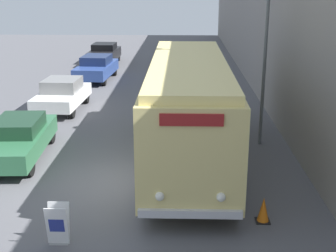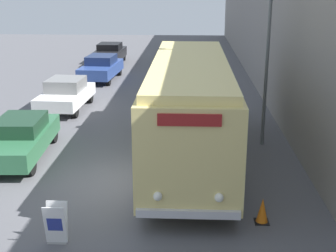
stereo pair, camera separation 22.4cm
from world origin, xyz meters
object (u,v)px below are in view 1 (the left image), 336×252
object	(u,v)px
parked_car_distant	(104,53)
sign_board	(58,225)
traffic_cone	(263,210)
streetlamp	(268,15)
parked_car_far	(96,68)
parked_car_near	(19,138)
vintage_bus	(188,105)
parked_car_mid	(62,94)

from	to	relation	value
parked_car_distant	sign_board	bearing A→B (deg)	-81.99
traffic_cone	sign_board	bearing A→B (deg)	-166.54
sign_board	streetlamp	world-z (taller)	streetlamp
parked_car_far	parked_car_distant	size ratio (longest dim) A/B	1.07
streetlamp	parked_car_distant	xyz separation A→B (m)	(-8.65, 17.44, -3.98)
streetlamp	parked_car_near	world-z (taller)	streetlamp
vintage_bus	streetlamp	size ratio (longest dim) A/B	1.39
parked_car_mid	streetlamp	bearing A→B (deg)	-25.51
vintage_bus	sign_board	size ratio (longest dim) A/B	10.52
vintage_bus	traffic_cone	xyz separation A→B (m)	(1.87, -4.37, -1.58)
vintage_bus	streetlamp	distance (m)	4.25
streetlamp	parked_car_mid	bearing A→B (deg)	151.92
sign_board	traffic_cone	world-z (taller)	sign_board
vintage_bus	parked_car_far	bearing A→B (deg)	112.58
vintage_bus	parked_car_near	bearing A→B (deg)	-178.69
parked_car_near	parked_car_far	world-z (taller)	parked_car_far
vintage_bus	parked_car_near	size ratio (longest dim) A/B	2.25
vintage_bus	streetlamp	bearing A→B (deg)	30.63
parked_car_mid	traffic_cone	bearing A→B (deg)	-51.27
streetlamp	parked_car_distant	size ratio (longest dim) A/B	1.75
vintage_bus	sign_board	bearing A→B (deg)	-118.85
vintage_bus	parked_car_near	world-z (taller)	vintage_bus
sign_board	parked_car_distant	xyz separation A→B (m)	(-2.87, 24.60, 0.28)
streetlamp	vintage_bus	bearing A→B (deg)	-149.37
vintage_bus	traffic_cone	world-z (taller)	vintage_bus
parked_car_distant	traffic_cone	xyz separation A→B (m)	(7.80, -23.42, -0.43)
vintage_bus	traffic_cone	size ratio (longest dim) A/B	15.60
parked_car_mid	traffic_cone	xyz separation A→B (m)	(7.71, -10.56, -0.43)
parked_car_distant	traffic_cone	size ratio (longest dim) A/B	6.43
streetlamp	traffic_cone	bearing A→B (deg)	-98.16
parked_car_far	parked_car_mid	bearing A→B (deg)	-89.49
sign_board	parked_car_mid	distance (m)	12.06
sign_board	parked_car_far	size ratio (longest dim) A/B	0.22
vintage_bus	parked_car_distant	world-z (taller)	vintage_bus
sign_board	parked_car_far	world-z (taller)	parked_car_far
vintage_bus	parked_car_far	size ratio (longest dim) A/B	2.26
parked_car_mid	parked_car_near	bearing A→B (deg)	-86.81
vintage_bus	parked_car_near	xyz separation A→B (m)	(-5.78, -0.13, -1.20)
parked_car_distant	parked_car_near	bearing A→B (deg)	-88.21
parked_car_mid	parked_car_far	distance (m)	6.94
parked_car_distant	parked_car_mid	bearing A→B (deg)	-88.29
parked_car_near	parked_car_far	bearing A→B (deg)	85.49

